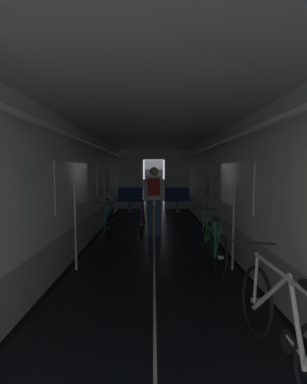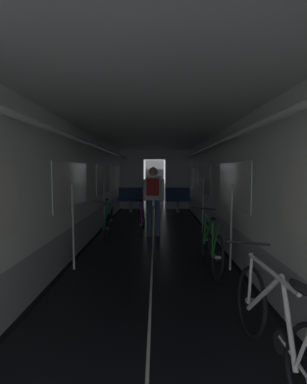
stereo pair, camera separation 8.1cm
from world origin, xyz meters
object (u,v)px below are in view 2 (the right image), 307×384
object	(u,v)px
bicycle_white	(276,327)
person_cyclist_aisle	(153,195)
bicycle_green	(211,245)
bench_seat_far_left	(131,197)
bench_seat_far_right	(178,197)
bicycle_purple_in_aisle	(142,219)
bicycle_teal	(108,222)

from	to	relation	value
bicycle_white	person_cyclist_aisle	xyz separation A→B (m)	(-1.01, 4.40, 0.63)
bicycle_green	bicycle_white	distance (m)	2.32
bench_seat_far_left	bench_seat_far_right	xyz separation A→B (m)	(1.80, 0.00, 0.00)
bicycle_green	bicycle_purple_in_aisle	world-z (taller)	bicycle_green
person_cyclist_aisle	bicycle_white	bearing A→B (deg)	-77.05
bicycle_teal	bicycle_purple_in_aisle	distance (m)	0.86
bicycle_green	bicycle_white	size ratio (longest dim) A/B	1.00
bicycle_green	bicycle_purple_in_aisle	size ratio (longest dim) A/B	1.00
bench_seat_far_right	bicycle_white	xyz separation A→B (m)	(0.12, -8.19, -0.18)
bicycle_green	person_cyclist_aisle	xyz separation A→B (m)	(-0.97, 2.08, 0.63)
bicycle_teal	bicycle_green	distance (m)	2.86
bicycle_teal	bicycle_green	bearing A→B (deg)	-44.14
bicycle_teal	bicycle_green	size ratio (longest dim) A/B	1.00
bicycle_teal	bicycle_purple_in_aisle	size ratio (longest dim) A/B	1.00
bicycle_green	bicycle_white	world-z (taller)	same
bench_seat_far_left	bicycle_teal	distance (m)	3.88
bicycle_teal	bicycle_white	bearing A→B (deg)	-64.14
bicycle_white	person_cyclist_aisle	world-z (taller)	person_cyclist_aisle
bicycle_teal	person_cyclist_aisle	world-z (taller)	person_cyclist_aisle
bicycle_green	person_cyclist_aisle	distance (m)	2.38
bicycle_green	person_cyclist_aisle	world-z (taller)	person_cyclist_aisle
bench_seat_far_left	bicycle_green	world-z (taller)	bench_seat_far_left
bench_seat_far_left	bicycle_purple_in_aisle	size ratio (longest dim) A/B	0.58
bench_seat_far_right	bicycle_purple_in_aisle	distance (m)	3.72
bench_seat_far_right	bicycle_white	distance (m)	8.19
bench_seat_far_left	bicycle_white	world-z (taller)	bench_seat_far_left
bench_seat_far_left	person_cyclist_aisle	world-z (taller)	person_cyclist_aisle
bench_seat_far_right	bicycle_purple_in_aisle	xyz separation A→B (m)	(-1.19, -3.52, -0.18)
bench_seat_far_right	bicycle_green	world-z (taller)	bench_seat_far_right
bench_seat_far_left	bicycle_purple_in_aisle	bearing A→B (deg)	-80.23
bench_seat_far_left	bench_seat_far_right	size ratio (longest dim) A/B	1.00
bench_seat_far_left	bicycle_green	distance (m)	6.16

